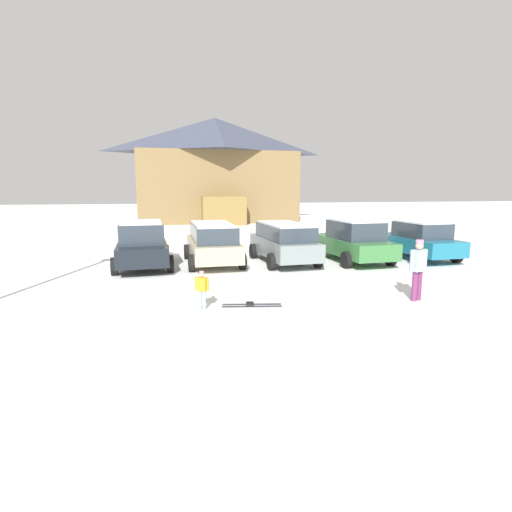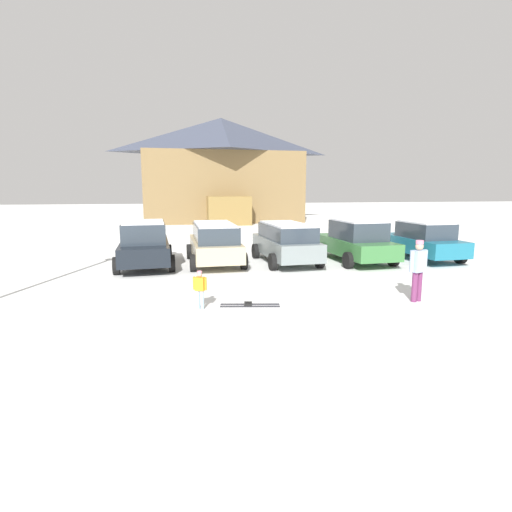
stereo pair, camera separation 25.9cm
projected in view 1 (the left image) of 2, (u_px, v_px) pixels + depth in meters
The scene contains 10 objects.
ground at pixel (440, 409), 5.52m from camera, with size 160.00×160.00×0.00m, color white.
ski_lodge at pixel (216, 169), 37.46m from camera, with size 14.82×10.23×9.48m.
parked_black_sedan at pixel (142, 244), 15.43m from camera, with size 2.37×4.59×1.79m.
parked_beige_suv at pixel (212, 242), 16.05m from camera, with size 2.21×4.55×1.66m.
parked_grey_wagon at pixel (284, 241), 16.31m from camera, with size 2.28×4.47×1.64m.
parked_green_coupe at pixel (353, 241), 16.68m from camera, with size 2.33×4.55×1.76m.
parked_teal_hatchback at pixel (419, 240), 17.25m from camera, with size 2.24×4.22×1.66m.
skier_child_in_orange_jacket at pixel (202, 288), 10.00m from camera, with size 0.34×0.23×0.99m.
skier_adult_in_blue_parka at pixel (418, 267), 10.76m from camera, with size 0.59×0.36×1.67m.
pair_of_skis at pixel (251, 305), 10.40m from camera, with size 1.58×0.56×0.08m.
Camera 1 is at (-3.54, -4.47, 3.01)m, focal length 28.00 mm.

